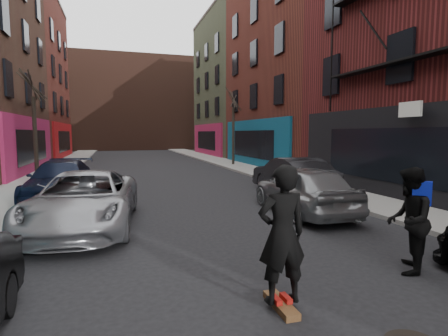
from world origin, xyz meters
TOP-DOWN VIEW (x-y plane):
  - sidewalk_left at (-6.25, 30.00)m, footprint 2.50×84.00m
  - sidewalk_right at (6.25, 30.00)m, footprint 2.50×84.00m
  - buildings_right at (13.50, 16.00)m, footprint 12.00×56.00m
  - building_far at (0.00, 56.00)m, footprint 40.00×10.00m
  - tree_left_far at (-6.20, 18.00)m, footprint 2.00×2.00m
  - tree_right_far at (6.20, 24.00)m, footprint 2.00×2.00m
  - parked_left_far at (-3.20, 8.43)m, footprint 3.01×5.60m
  - parked_left_end at (-4.41, 12.95)m, footprint 2.32×5.14m
  - parked_right_far at (3.20, 8.23)m, footprint 2.02×4.61m
  - parked_right_end at (4.50, 11.40)m, footprint 1.67×4.69m
  - skateboard at (-0.16, 2.98)m, footprint 0.23×0.80m
  - skateboarder at (-0.16, 2.98)m, footprint 0.73×0.48m
  - pedestrian at (2.63, 3.51)m, footprint 1.17×1.16m

SIDE VIEW (x-z plane):
  - skateboard at x=-0.16m, z-range 0.00..0.10m
  - sidewalk_left at x=-6.25m, z-range 0.00..0.13m
  - sidewalk_right at x=6.25m, z-range 0.00..0.13m
  - parked_left_end at x=-4.41m, z-range 0.00..1.46m
  - parked_left_far at x=-3.20m, z-range 0.00..1.50m
  - parked_right_end at x=4.50m, z-range 0.00..1.54m
  - parked_right_far at x=3.20m, z-range 0.00..1.54m
  - pedestrian at x=2.63m, z-range 0.01..1.92m
  - skateboarder at x=-0.16m, z-range 0.10..2.08m
  - tree_left_far at x=-6.20m, z-range 0.13..6.63m
  - tree_right_far at x=6.20m, z-range 0.13..6.93m
  - building_far at x=0.00m, z-range 0.00..14.00m
  - buildings_right at x=13.50m, z-range 0.00..16.00m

